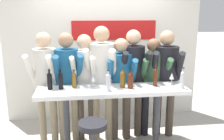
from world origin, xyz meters
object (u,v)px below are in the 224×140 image
at_px(person_center_right, 121,79).
at_px(person_far_right, 153,78).
at_px(wine_bottle_5, 108,81).
at_px(tasting_table, 113,101).
at_px(wine_bottle_3, 130,80).
at_px(wine_bottle_6, 155,76).
at_px(wine_bottle_7, 183,79).
at_px(wine_glass_0, 172,76).
at_px(wine_bottle_2, 74,80).
at_px(person_center_left, 85,75).
at_px(person_right, 133,72).
at_px(wine_bottle_0, 123,78).
at_px(wine_bottle_4, 50,80).
at_px(person_center, 102,72).
at_px(wine_bottle_1, 61,80).
at_px(person_left, 67,76).
at_px(person_far_left, 45,76).
at_px(wine_glass_1, 93,79).
at_px(person_rightmost, 165,73).

height_order(person_center_right, person_far_right, person_center_right).
xyz_separation_m(person_center_right, wine_bottle_5, (-0.26, -0.50, 0.11)).
distance_m(tasting_table, wine_bottle_3, 0.40).
xyz_separation_m(wine_bottle_6, wine_bottle_7, (0.35, -0.15, -0.01)).
distance_m(tasting_table, wine_glass_0, 0.95).
bearing_deg(wine_bottle_2, person_center_right, 23.32).
relative_size(person_center_left, person_right, 0.97).
distance_m(person_far_right, wine_bottle_0, 0.74).
relative_size(person_center_right, wine_bottle_6, 5.17).
relative_size(wine_bottle_5, wine_glass_0, 1.66).
distance_m(tasting_table, wine_bottle_4, 0.93).
distance_m(tasting_table, wine_bottle_0, 0.36).
distance_m(tasting_table, wine_bottle_7, 1.04).
bearing_deg(person_center, wine_bottle_7, -14.96).
bearing_deg(tasting_table, wine_glass_0, 4.83).
height_order(person_center_left, wine_bottle_0, person_center_left).
height_order(wine_bottle_1, wine_bottle_7, wine_bottle_7).
xyz_separation_m(person_left, wine_bottle_7, (1.63, -0.57, 0.05)).
xyz_separation_m(wine_bottle_4, wine_bottle_7, (1.85, -0.19, 0.00)).
bearing_deg(wine_glass_0, person_center, 160.48).
distance_m(wine_bottle_2, wine_bottle_5, 0.50).
xyz_separation_m(person_center_left, person_right, (0.77, 0.02, 0.02)).
xyz_separation_m(wine_bottle_2, wine_bottle_4, (-0.34, -0.02, 0.01)).
xyz_separation_m(person_center_left, wine_bottle_4, (-0.50, -0.38, 0.05)).
bearing_deg(wine_bottle_7, person_center, 153.42).
distance_m(person_right, person_far_right, 0.35).
bearing_deg(wine_bottle_7, person_center_left, 157.10).
distance_m(person_center_right, wine_bottle_3, 0.44).
bearing_deg(person_center_right, person_left, -179.53).
relative_size(wine_bottle_0, wine_bottle_6, 0.87).
relative_size(person_far_left, wine_glass_0, 10.03).
height_order(wine_bottle_2, wine_glass_0, wine_bottle_2).
xyz_separation_m(tasting_table, person_center, (-0.12, 0.43, 0.33)).
bearing_deg(wine_bottle_1, wine_glass_1, 5.00).
distance_m(wine_bottle_5, wine_glass_0, 0.98).
bearing_deg(person_center, wine_glass_0, -7.90).
relative_size(person_left, wine_bottle_6, 5.44).
distance_m(tasting_table, wine_glass_1, 0.42).
xyz_separation_m(person_rightmost, wine_bottle_4, (-1.79, -0.37, 0.05)).
relative_size(person_center, wine_glass_0, 10.50).
bearing_deg(person_center_right, wine_bottle_3, -77.53).
distance_m(person_far_left, wine_bottle_3, 1.32).
bearing_deg(wine_bottle_2, wine_glass_1, 0.35).
bearing_deg(wine_bottle_6, person_center, 152.14).
relative_size(wine_bottle_4, wine_bottle_5, 0.98).
height_order(tasting_table, wine_bottle_6, wine_bottle_6).
height_order(person_far_right, wine_bottle_1, person_far_right).
distance_m(person_right, wine_bottle_7, 0.84).
xyz_separation_m(person_far_left, person_right, (1.37, 0.03, 0.01)).
bearing_deg(person_far_right, wine_bottle_2, -161.47).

